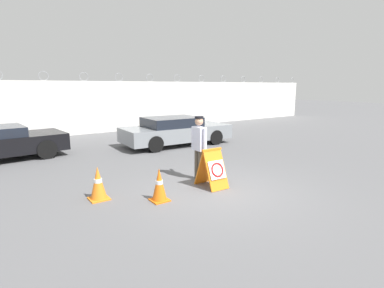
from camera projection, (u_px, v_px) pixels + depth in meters
The scene contains 7 objects.
ground_plane at pixel (216, 190), 7.54m from camera, with size 90.00×90.00×0.00m, color #5B5B5E.
perimeter_wall at pixel (86, 108), 16.24m from camera, with size 36.00×0.30×3.31m.
barricade_sign at pixel (213, 168), 7.71m from camera, with size 0.60×0.81×1.01m.
security_guard at pixel (199, 145), 8.25m from camera, with size 0.40×0.63×1.78m.
traffic_cone_near at pixel (98, 183), 6.87m from camera, with size 0.43×0.43×0.79m.
traffic_cone_mid at pixel (159, 185), 6.79m from camera, with size 0.39×0.39×0.77m.
parked_car_rear_sedan at pixel (176, 131), 13.26m from camera, with size 4.87×2.18×1.24m.
Camera 1 is at (-4.61, -5.54, 2.59)m, focal length 28.00 mm.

